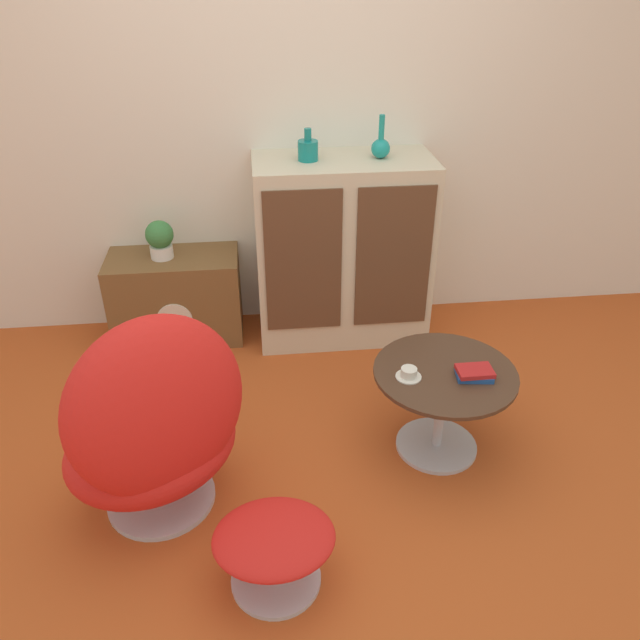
% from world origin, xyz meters
% --- Properties ---
extents(ground_plane, '(12.00, 12.00, 0.00)m').
position_xyz_m(ground_plane, '(0.00, 0.00, 0.00)').
color(ground_plane, '#B74C1E').
extents(wall_back, '(6.40, 0.06, 2.60)m').
position_xyz_m(wall_back, '(0.00, 1.62, 1.30)').
color(wall_back, silver).
rests_on(wall_back, ground_plane).
extents(sideboard, '(0.97, 0.49, 1.06)m').
position_xyz_m(sideboard, '(0.28, 1.35, 0.53)').
color(sideboard, beige).
rests_on(sideboard, ground_plane).
extents(tv_console, '(0.74, 0.39, 0.51)m').
position_xyz_m(tv_console, '(-0.69, 1.40, 0.26)').
color(tv_console, brown).
rests_on(tv_console, ground_plane).
extents(egg_chair, '(0.92, 0.91, 0.95)m').
position_xyz_m(egg_chair, '(-0.63, 0.02, 0.44)').
color(egg_chair, '#B7B7BC').
rests_on(egg_chair, ground_plane).
extents(ottoman, '(0.44, 0.37, 0.28)m').
position_xyz_m(ottoman, '(-0.20, -0.37, 0.20)').
color(ottoman, '#B7B7BC').
rests_on(ottoman, ground_plane).
extents(coffee_table, '(0.63, 0.63, 0.44)m').
position_xyz_m(coffee_table, '(0.58, 0.26, 0.30)').
color(coffee_table, '#B7B7BC').
rests_on(coffee_table, ground_plane).
extents(vase_leftmost, '(0.11, 0.11, 0.17)m').
position_xyz_m(vase_leftmost, '(0.09, 1.35, 1.11)').
color(vase_leftmost, '#147A75').
rests_on(vase_leftmost, sideboard).
extents(vase_inner_left, '(0.10, 0.10, 0.22)m').
position_xyz_m(vase_inner_left, '(0.47, 1.35, 1.12)').
color(vase_inner_left, teal).
rests_on(vase_inner_left, sideboard).
extents(potted_plant, '(0.15, 0.15, 0.22)m').
position_xyz_m(potted_plant, '(-0.73, 1.40, 0.63)').
color(potted_plant, silver).
rests_on(potted_plant, tv_console).
extents(teacup, '(0.11, 0.11, 0.05)m').
position_xyz_m(teacup, '(0.41, 0.24, 0.45)').
color(teacup, silver).
rests_on(teacup, coffee_table).
extents(book_stack, '(0.16, 0.12, 0.04)m').
position_xyz_m(book_stack, '(0.69, 0.21, 0.46)').
color(book_stack, '#1E478C').
rests_on(book_stack, coffee_table).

